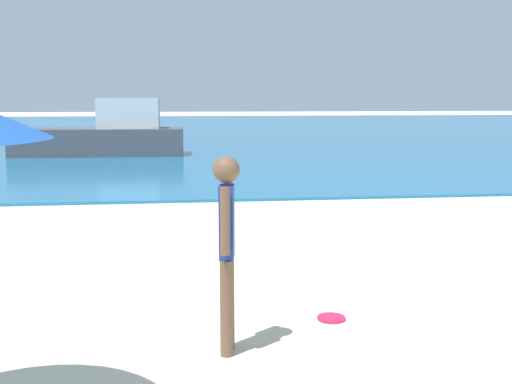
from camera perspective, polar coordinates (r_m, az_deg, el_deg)
The scene contains 4 objects.
water at distance 42.47m, azimuth -5.91°, elevation 5.73°, with size 160.00×60.00×0.06m, color #1E6B9E.
person_standing at distance 5.05m, azimuth -2.67°, elevation -4.63°, with size 0.21×0.37×1.62m.
frisbee at distance 6.08m, azimuth 6.86°, elevation -11.32°, with size 0.27×0.27×0.03m, color #E51E4C.
boat_near at distance 22.99m, azimuth -13.51°, elevation 5.02°, with size 5.97×2.01×2.02m.
Camera 1 is at (-0.95, 2.96, 2.07)m, focal length 44.01 mm.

